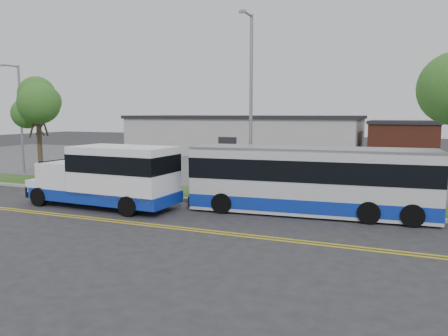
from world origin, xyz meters
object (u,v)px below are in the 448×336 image
at_px(parked_car_a, 137,161).
at_px(parked_car_b, 101,156).
at_px(tree_west, 38,105).
at_px(streetlight_near, 251,101).
at_px(transit_bus, 310,180).
at_px(streetlight_far, 20,115).
at_px(shuttle_bus, 111,175).
at_px(pedestrian, 112,168).

distance_m(parked_car_a, parked_car_b, 7.27).
height_order(tree_west, parked_car_a, tree_west).
xyz_separation_m(streetlight_near, transit_bus, (3.61, -2.16, -3.70)).
xyz_separation_m(streetlight_far, shuttle_bus, (13.41, -7.20, -2.86)).
height_order(streetlight_far, transit_bus, streetlight_far).
xyz_separation_m(pedestrian, parked_car_b, (-8.52, 9.91, -0.40)).
height_order(parked_car_a, parked_car_b, parked_car_a).
distance_m(tree_west, parked_car_a, 8.77).
bearing_deg(tree_west, pedestrian, 8.81).
relative_size(streetlight_near, parked_car_a, 2.20).
bearing_deg(shuttle_bus, tree_west, 154.14).
distance_m(streetlight_near, streetlight_far, 19.20).
distance_m(pedestrian, parked_car_a, 6.65).
bearing_deg(parked_car_a, streetlight_near, -55.07).
bearing_deg(shuttle_bus, parked_car_b, 131.18).
relative_size(tree_west, streetlight_near, 0.73).
bearing_deg(tree_west, transit_bus, -8.04).
relative_size(streetlight_far, parked_car_a, 1.85).
bearing_deg(tree_west, streetlight_far, 151.02).
height_order(shuttle_bus, transit_bus, transit_bus).
bearing_deg(parked_car_b, tree_west, -74.50).
height_order(pedestrian, parked_car_a, pedestrian).
bearing_deg(shuttle_bus, pedestrian, 128.36).
bearing_deg(tree_west, parked_car_b, 107.42).
xyz_separation_m(tree_west, streetlight_near, (15.00, -0.47, 0.11)).
bearing_deg(streetlight_near, parked_car_a, 148.08).
relative_size(streetlight_near, transit_bus, 0.85).
height_order(transit_bus, pedestrian, transit_bus).
bearing_deg(pedestrian, parked_car_b, -65.19).
bearing_deg(shuttle_bus, streetlight_far, 153.82).
bearing_deg(transit_bus, streetlight_near, 144.59).
bearing_deg(parked_car_b, pedestrian, -51.24).
height_order(tree_west, parked_car_b, tree_west).
bearing_deg(streetlight_far, parked_car_b, 85.70).
relative_size(streetlight_far, parked_car_b, 1.98).
distance_m(streetlight_near, parked_car_a, 14.91).
bearing_deg(streetlight_near, pedestrian, 172.63).
distance_m(transit_bus, parked_car_b, 25.72).
distance_m(streetlight_far, pedestrian, 9.87).
distance_m(streetlight_near, parked_car_b, 21.98).
height_order(pedestrian, parked_car_b, pedestrian).
distance_m(streetlight_near, shuttle_bus, 8.05).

